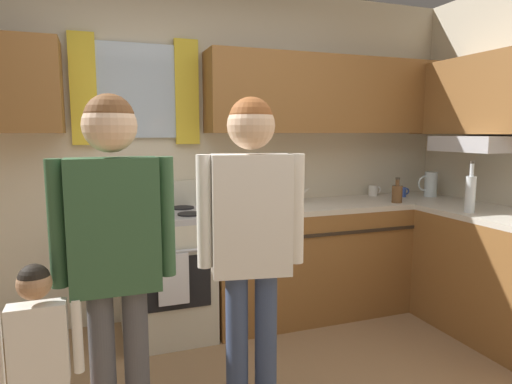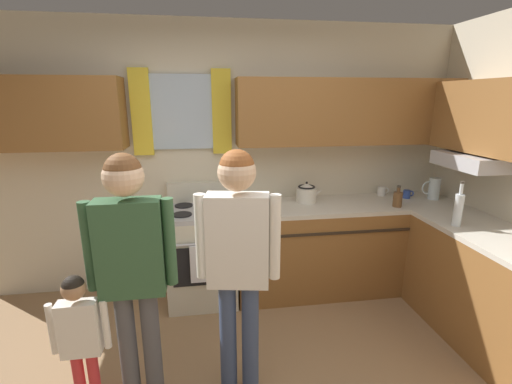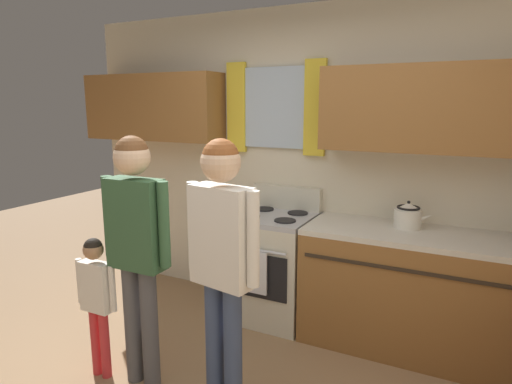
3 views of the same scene
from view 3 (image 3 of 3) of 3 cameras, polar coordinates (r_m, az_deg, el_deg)
back_wall_unit at (r=3.72m, az=8.14°, el=6.19°), size 4.60×0.42×2.60m
stove_oven at (r=3.79m, az=2.32°, el=-9.34°), size 0.63×0.67×1.10m
stovetop_kettle at (r=3.45m, az=19.07°, el=-2.88°), size 0.27×0.20×0.21m
adult_holding_child at (r=2.83m, az=-15.25°, el=-5.18°), size 0.50×0.22×1.62m
adult_in_plaid at (r=2.48m, az=-4.42°, el=-7.06°), size 0.50×0.22×1.63m
small_child at (r=3.12m, az=-19.94°, el=-11.98°), size 0.33×0.13×0.97m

